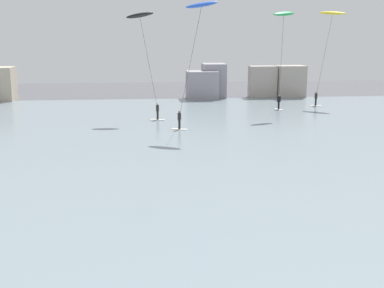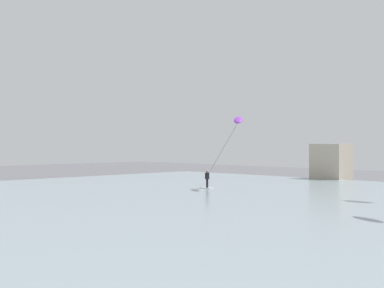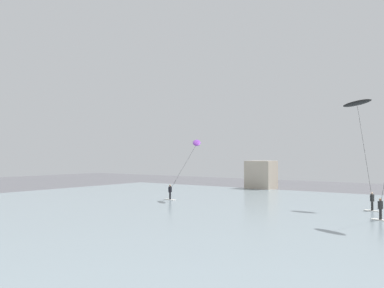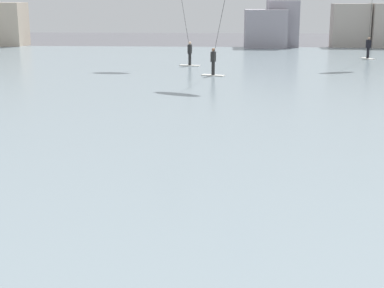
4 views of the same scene
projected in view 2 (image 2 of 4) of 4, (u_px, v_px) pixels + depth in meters
name	position (u px, v px, depth m)	size (l,w,h in m)	color
water_bay	(371.00, 216.00, 31.12)	(84.00, 52.00, 0.10)	gray
kitesurfer_purple	(234.00, 128.00, 48.66)	(4.62, 2.74, 6.83)	silver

